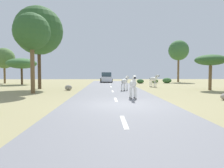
# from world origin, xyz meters

# --- Properties ---
(ground_plane) EXTENTS (90.00, 90.00, 0.00)m
(ground_plane) POSITION_xyz_m (0.00, 0.00, 0.00)
(ground_plane) COLOR #998E60
(road) EXTENTS (6.00, 64.00, 0.05)m
(road) POSITION_xyz_m (-0.22, 0.00, 0.03)
(road) COLOR slate
(road) RESTS_ON ground_plane
(lane_markings) EXTENTS (0.16, 56.00, 0.01)m
(lane_markings) POSITION_xyz_m (-0.22, -1.00, 0.05)
(lane_markings) COLOR silver
(lane_markings) RESTS_ON road
(zebra_0) EXTENTS (0.45, 1.68, 1.59)m
(zebra_0) POSITION_xyz_m (0.93, 2.51, 1.00)
(zebra_0) COLOR silver
(zebra_0) RESTS_ON road
(zebra_1) EXTENTS (0.98, 1.39, 1.44)m
(zebra_1) POSITION_xyz_m (0.96, 8.83, 0.91)
(zebra_1) COLOR silver
(zebra_1) RESTS_ON road
(zebra_2) EXTENTS (1.09, 1.49, 1.56)m
(zebra_2) POSITION_xyz_m (4.92, 14.25, 0.93)
(zebra_2) COLOR silver
(zebra_2) RESTS_ON ground_plane
(car_0) EXTENTS (2.18, 4.42, 1.74)m
(car_0) POSITION_xyz_m (-0.77, 26.17, 0.85)
(car_0) COLOR silver
(car_0) RESTS_ON road
(tree_0) EXTENTS (3.70, 3.70, 7.70)m
(tree_0) POSITION_xyz_m (12.62, 27.90, 5.81)
(tree_0) COLOR brown
(tree_0) RESTS_ON ground_plane
(tree_1) EXTENTS (3.03, 3.03, 3.52)m
(tree_1) POSITION_xyz_m (9.50, 9.54, 2.95)
(tree_1) COLOR brown
(tree_1) RESTS_ON ground_plane
(tree_2) EXTENTS (3.03, 3.03, 6.65)m
(tree_2) POSITION_xyz_m (-6.94, 6.69, 5.08)
(tree_2) COLOR brown
(tree_2) RESTS_ON ground_plane
(tree_4) EXTENTS (4.32, 4.32, 3.84)m
(tree_4) POSITION_xyz_m (-13.19, 20.43, 3.07)
(tree_4) COLOR #4C3823
(tree_4) RESTS_ON ground_plane
(tree_6) EXTENTS (3.29, 3.29, 5.69)m
(tree_6) POSITION_xyz_m (-17.13, 23.52, 4.03)
(tree_6) COLOR brown
(tree_6) RESTS_ON ground_plane
(tree_7) EXTENTS (5.09, 5.09, 8.73)m
(tree_7) POSITION_xyz_m (-7.95, 11.77, 6.17)
(tree_7) COLOR #4C3823
(tree_7) RESTS_ON ground_plane
(bush_1) EXTENTS (1.15, 1.03, 0.69)m
(bush_1) POSITION_xyz_m (4.72, 22.76, 0.34)
(bush_1) COLOR #2D5628
(bush_1) RESTS_ON ground_plane
(bush_2) EXTENTS (1.47, 1.33, 0.88)m
(bush_2) POSITION_xyz_m (9.24, 23.51, 0.44)
(bush_2) COLOR #386633
(bush_2) RESTS_ON ground_plane
(bush_3) EXTENTS (1.11, 1.00, 0.67)m
(bush_3) POSITION_xyz_m (7.26, 23.65, 0.33)
(bush_3) COLOR #4C7038
(bush_3) RESTS_ON ground_plane
(rock_1) EXTENTS (0.70, 0.51, 0.53)m
(rock_1) POSITION_xyz_m (-4.51, 9.68, 0.26)
(rock_1) COLOR gray
(rock_1) RESTS_ON ground_plane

